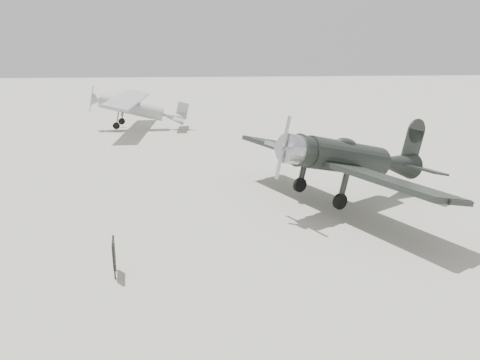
% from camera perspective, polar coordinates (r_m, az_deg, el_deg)
% --- Properties ---
extents(ground, '(160.00, 160.00, 0.00)m').
position_cam_1_polar(ground, '(16.79, 1.70, -7.64)').
color(ground, '#A3A191').
rests_on(ground, ground).
extents(lowwing_monoplane, '(8.94, 11.25, 3.76)m').
position_cam_1_polar(lowwing_monoplane, '(20.85, 13.52, 2.53)').
color(lowwing_monoplane, black).
rests_on(lowwing_monoplane, ground).
extents(highwing_monoplane, '(7.65, 10.75, 3.06)m').
position_cam_1_polar(highwing_monoplane, '(38.80, -12.63, 8.84)').
color(highwing_monoplane, '#9FA2A4').
rests_on(highwing_monoplane, ground).
extents(sign_board, '(0.17, 0.82, 1.19)m').
position_cam_1_polar(sign_board, '(14.84, -15.13, -8.64)').
color(sign_board, '#333333').
rests_on(sign_board, ground).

